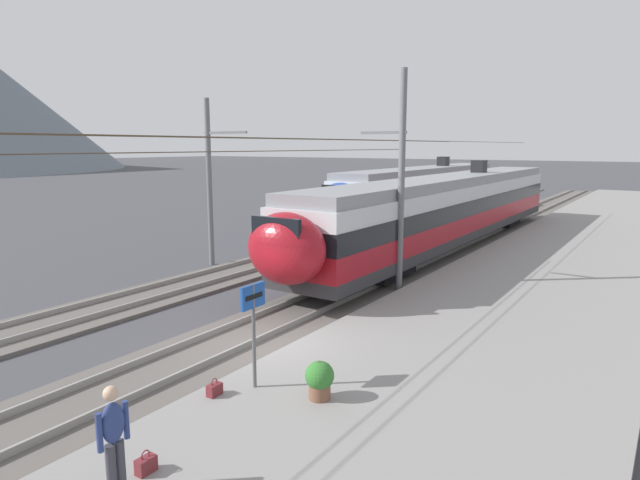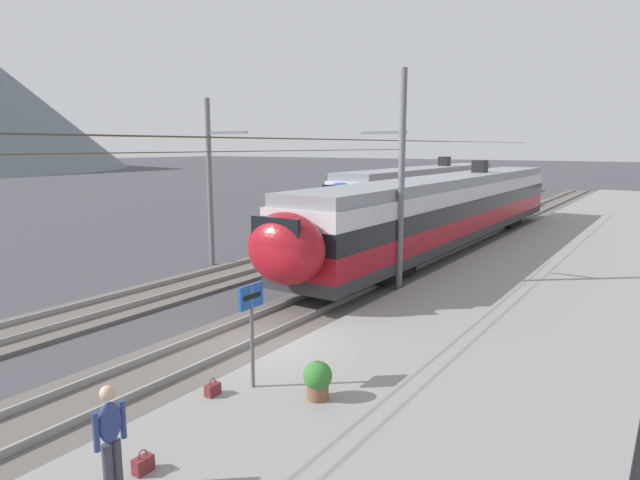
# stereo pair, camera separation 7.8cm
# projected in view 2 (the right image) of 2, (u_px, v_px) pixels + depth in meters

# --- Properties ---
(ground_plane) EXTENTS (400.00, 400.00, 0.00)m
(ground_plane) POSITION_uv_depth(u_px,v_px,m) (263.00, 350.00, 14.50)
(ground_plane) COLOR #424247
(platform_slab) EXTENTS (120.00, 7.82, 0.34)m
(platform_slab) POSITION_uv_depth(u_px,v_px,m) (431.00, 387.00, 11.86)
(platform_slab) COLOR gray
(platform_slab) RESTS_ON ground
(track_near) EXTENTS (120.00, 3.00, 0.28)m
(track_near) POSITION_uv_depth(u_px,v_px,m) (235.00, 340.00, 15.04)
(track_near) COLOR #5B5651
(track_near) RESTS_ON ground
(track_far) EXTENTS (120.00, 3.00, 0.28)m
(track_far) POSITION_uv_depth(u_px,v_px,m) (110.00, 307.00, 18.10)
(track_far) COLOR #5B5651
(track_far) RESTS_ON ground
(train_near_platform) EXTENTS (29.15, 2.96, 4.27)m
(train_near_platform) POSITION_uv_depth(u_px,v_px,m) (449.00, 208.00, 27.92)
(train_near_platform) COLOR #2D2D30
(train_near_platform) RESTS_ON track_near
(train_far_track) EXTENTS (23.94, 2.91, 4.27)m
(train_far_track) POSITION_uv_depth(u_px,v_px,m) (423.00, 190.00, 38.91)
(train_far_track) COLOR #2D2D30
(train_far_track) RESTS_ON track_far
(catenary_mast_mid) EXTENTS (48.17, 1.81, 8.05)m
(catenary_mast_mid) POSITION_uv_depth(u_px,v_px,m) (399.00, 180.00, 19.49)
(catenary_mast_mid) COLOR slate
(catenary_mast_mid) RESTS_ON ground
(catenary_mast_far_side) EXTENTS (48.17, 2.40, 7.44)m
(catenary_mast_far_side) POSITION_uv_depth(u_px,v_px,m) (212.00, 178.00, 24.12)
(catenary_mast_far_side) COLOR slate
(catenary_mast_far_side) RESTS_ON ground
(platform_sign) EXTENTS (0.70, 0.08, 2.23)m
(platform_sign) POSITION_uv_depth(u_px,v_px,m) (252.00, 312.00, 11.22)
(platform_sign) COLOR #59595B
(platform_sign) RESTS_ON platform_slab
(passenger_walking) EXTENTS (0.53, 0.22, 1.69)m
(passenger_walking) POSITION_uv_depth(u_px,v_px,m) (110.00, 434.00, 7.80)
(passenger_walking) COLOR #383842
(passenger_walking) RESTS_ON platform_slab
(handbag_beside_passenger) EXTENTS (0.32, 0.18, 0.38)m
(handbag_beside_passenger) POSITION_uv_depth(u_px,v_px,m) (143.00, 464.00, 8.47)
(handbag_beside_passenger) COLOR maroon
(handbag_beside_passenger) RESTS_ON platform_slab
(handbag_near_sign) EXTENTS (0.32, 0.18, 0.37)m
(handbag_near_sign) POSITION_uv_depth(u_px,v_px,m) (213.00, 389.00, 11.09)
(handbag_near_sign) COLOR maroon
(handbag_near_sign) RESTS_ON platform_slab
(potted_plant_platform_edge) EXTENTS (0.59, 0.59, 0.79)m
(potted_plant_platform_edge) POSITION_uv_depth(u_px,v_px,m) (318.00, 378.00, 10.89)
(potted_plant_platform_edge) COLOR brown
(potted_plant_platform_edge) RESTS_ON platform_slab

